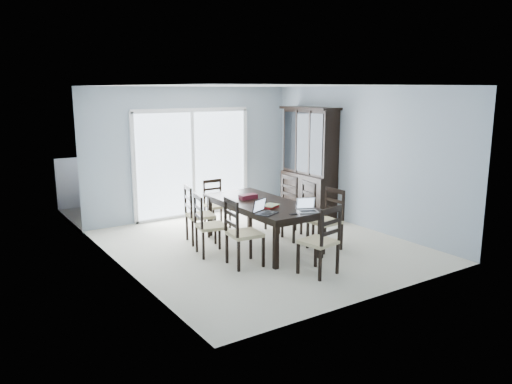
% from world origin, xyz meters
% --- Properties ---
extents(floor, '(5.00, 5.00, 0.00)m').
position_xyz_m(floor, '(0.00, 0.00, 0.00)').
color(floor, beige).
rests_on(floor, ground).
extents(ceiling, '(5.00, 5.00, 0.00)m').
position_xyz_m(ceiling, '(0.00, 0.00, 2.60)').
color(ceiling, white).
rests_on(ceiling, back_wall).
extents(back_wall, '(4.50, 0.02, 2.60)m').
position_xyz_m(back_wall, '(0.00, 2.50, 1.30)').
color(back_wall, '#909FAD').
rests_on(back_wall, floor).
extents(wall_left, '(0.02, 5.00, 2.60)m').
position_xyz_m(wall_left, '(-2.25, 0.00, 1.30)').
color(wall_left, '#909FAD').
rests_on(wall_left, floor).
extents(wall_right, '(0.02, 5.00, 2.60)m').
position_xyz_m(wall_right, '(2.25, 0.00, 1.30)').
color(wall_right, '#909FAD').
rests_on(wall_right, floor).
extents(balcony, '(4.50, 2.00, 0.10)m').
position_xyz_m(balcony, '(0.00, 3.50, -0.05)').
color(balcony, gray).
rests_on(balcony, ground).
extents(railing, '(4.50, 0.06, 1.10)m').
position_xyz_m(railing, '(0.00, 4.50, 0.55)').
color(railing, '#99999E').
rests_on(railing, balcony).
extents(dining_table, '(1.00, 2.20, 0.75)m').
position_xyz_m(dining_table, '(0.00, 0.00, 0.67)').
color(dining_table, black).
rests_on(dining_table, floor).
extents(china_hutch, '(0.50, 1.38, 2.20)m').
position_xyz_m(china_hutch, '(2.02, 1.25, 1.07)').
color(china_hutch, black).
rests_on(china_hutch, floor).
extents(sliding_door, '(2.52, 0.05, 2.18)m').
position_xyz_m(sliding_door, '(0.00, 2.48, 1.09)').
color(sliding_door, silver).
rests_on(sliding_door, floor).
extents(chair_left_near, '(0.49, 0.48, 1.18)m').
position_xyz_m(chair_left_near, '(-0.81, -0.61, 0.62)').
color(chair_left_near, black).
rests_on(chair_left_near, floor).
extents(chair_left_mid, '(0.51, 0.50, 1.12)m').
position_xyz_m(chair_left_mid, '(-0.98, 0.10, 0.59)').
color(chair_left_mid, black).
rests_on(chair_left_mid, floor).
extents(chair_left_far, '(0.52, 0.51, 1.14)m').
position_xyz_m(chair_left_far, '(-0.82, 0.77, 0.60)').
color(chair_left_far, black).
rests_on(chair_left_far, floor).
extents(chair_right_near, '(0.45, 0.44, 1.13)m').
position_xyz_m(chair_right_near, '(0.87, -0.69, 0.60)').
color(chair_right_near, black).
rests_on(chair_right_near, floor).
extents(chair_right_mid, '(0.49, 0.48, 1.14)m').
position_xyz_m(chair_right_mid, '(0.85, -0.02, 0.60)').
color(chair_right_mid, black).
rests_on(chair_right_mid, floor).
extents(chair_right_far, '(0.47, 0.45, 1.15)m').
position_xyz_m(chair_right_far, '(0.93, 0.61, 0.61)').
color(chair_right_far, black).
rests_on(chair_right_far, floor).
extents(chair_end_near, '(0.51, 0.52, 1.15)m').
position_xyz_m(chair_end_near, '(-0.02, -1.58, 0.61)').
color(chair_end_near, black).
rests_on(chair_end_near, floor).
extents(chair_end_far, '(0.39, 0.40, 1.02)m').
position_xyz_m(chair_end_far, '(-0.04, 1.50, 0.54)').
color(chair_end_far, black).
rests_on(chair_end_far, floor).
extents(laptop_dark, '(0.38, 0.33, 0.22)m').
position_xyz_m(laptop_dark, '(-0.38, -0.71, 0.80)').
color(laptop_dark, black).
rests_on(laptop_dark, dining_table).
extents(laptop_silver, '(0.35, 0.30, 0.20)m').
position_xyz_m(laptop_silver, '(0.20, -0.94, 0.80)').
color(laptop_silver, '#B7B7B9').
rests_on(laptop_silver, dining_table).
extents(book_stack, '(0.31, 0.29, 0.04)m').
position_xyz_m(book_stack, '(-0.10, -0.40, 0.77)').
color(book_stack, maroon).
rests_on(book_stack, dining_table).
extents(cell_phone, '(0.12, 0.07, 0.01)m').
position_xyz_m(cell_phone, '(-0.07, -0.95, 0.76)').
color(cell_phone, black).
rests_on(cell_phone, dining_table).
extents(game_box, '(0.30, 0.15, 0.07)m').
position_xyz_m(game_box, '(-0.06, 0.31, 0.79)').
color(game_box, '#470E18').
rests_on(game_box, dining_table).
extents(hot_tub, '(1.97, 1.80, 0.92)m').
position_xyz_m(hot_tub, '(-0.33, 3.37, 0.46)').
color(hot_tub, brown).
rests_on(hot_tub, balcony).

